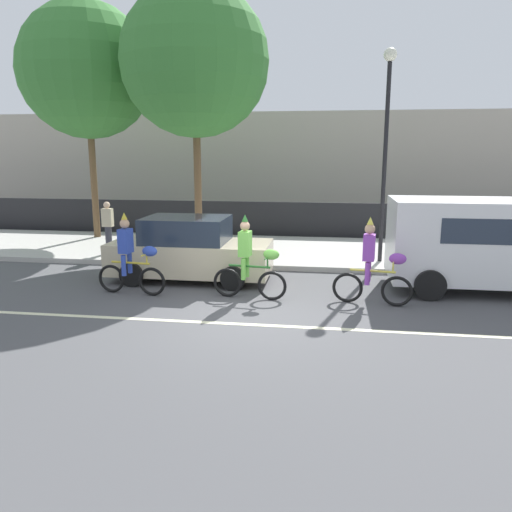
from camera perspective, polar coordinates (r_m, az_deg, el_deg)
The scene contains 14 objects.
ground_plane at distance 10.18m, azimuth -0.70°, elevation -6.90°, with size 80.00×80.00×0.00m, color #4C4C4F.
road_centre_line at distance 9.72m, azimuth -1.16°, elevation -7.81°, with size 36.00×0.14×0.01m, color beige.
sidewalk_curb at distance 16.41m, azimuth 2.88°, elevation 0.58°, with size 60.00×5.00×0.15m, color #ADAAA3.
fence_line at distance 19.16m, azimuth 3.75°, elevation 4.09°, with size 40.00×0.08×1.40m, color black.
building_backdrop at distance 27.68m, azimuth 2.58°, elevation 10.31°, with size 28.00×8.00×5.09m, color #B2A899.
parade_cyclist_cobalt at distance 11.88m, azimuth -14.11°, elevation -0.33°, with size 1.72×0.51×1.92m.
parade_cyclist_lime at distance 11.17m, azimuth -0.69°, elevation -0.73°, with size 1.72×0.51×1.92m.
parade_cyclist_purple at distance 11.03m, azimuth 13.29°, elevation -1.22°, with size 1.71×0.52×1.92m.
parked_van_white at distance 13.03m, azimuth 26.41°, elevation 1.80°, with size 5.00×2.22×2.18m.
parked_car_beige at distance 12.98m, azimuth -7.58°, elevation 0.66°, with size 4.10×1.92×1.64m.
street_lamp_post at distance 14.67m, azimuth 14.70°, elevation 14.25°, with size 0.36×0.36×5.86m.
street_tree_near_lamp at distance 16.78m, azimuth -6.99°, elevation 21.17°, with size 4.67×4.67×8.21m.
street_tree_far_corner at distance 19.59m, azimuth -18.79°, elevation 19.38°, with size 4.69×4.69×8.25m.
pedestrian_onlooker at distance 16.14m, azimuth -16.56°, elevation 3.29°, with size 0.32×0.20×1.62m.
Camera 1 is at (1.53, -9.52, 3.27)m, focal length 35.00 mm.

